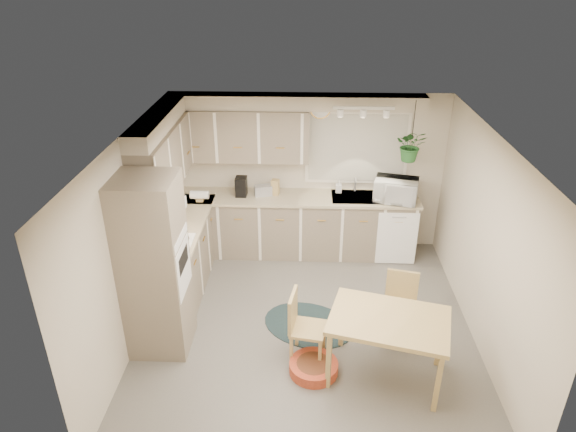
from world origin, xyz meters
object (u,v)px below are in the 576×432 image
object	(u,v)px
chair_left	(308,327)
braided_rug	(308,325)
microwave	(396,188)
dining_table	(386,348)
chair_back	(399,309)
pet_bed	(314,367)

from	to	relation	value
chair_left	braided_rug	bearing A→B (deg)	-170.69
chair_left	microwave	xyz separation A→B (m)	(1.23, 2.25, 0.73)
dining_table	microwave	xyz separation A→B (m)	(0.41, 2.51, 0.76)
chair_back	braided_rug	xyz separation A→B (m)	(-1.05, 0.20, -0.41)
dining_table	chair_back	bearing A→B (deg)	69.90
chair_back	pet_bed	xyz separation A→B (m)	(-0.99, -0.61, -0.35)
braided_rug	pet_bed	distance (m)	0.81
dining_table	chair_back	distance (m)	0.67
pet_bed	microwave	distance (m)	2.96
chair_back	microwave	xyz separation A→B (m)	(0.18, 1.88, 0.73)
chair_back	braided_rug	size ratio (longest dim) A/B	0.73
microwave	pet_bed	bearing A→B (deg)	-101.13
dining_table	microwave	bearing A→B (deg)	80.79
chair_left	pet_bed	size ratio (longest dim) A/B	1.56
dining_table	chair_back	size ratio (longest dim) A/B	1.45
chair_left	microwave	distance (m)	2.66
braided_rug	microwave	distance (m)	2.38
braided_rug	pet_bed	size ratio (longest dim) A/B	2.11
dining_table	chair_left	world-z (taller)	chair_left
braided_rug	microwave	size ratio (longest dim) A/B	1.89
chair_left	microwave	size ratio (longest dim) A/B	1.39
pet_bed	microwave	bearing A→B (deg)	64.86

